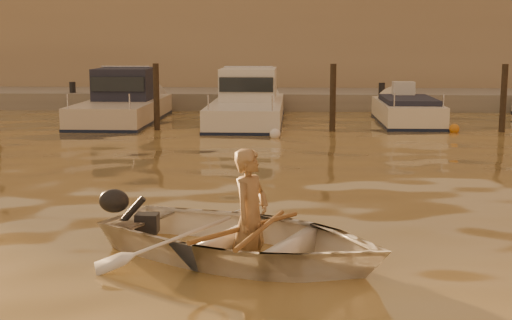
# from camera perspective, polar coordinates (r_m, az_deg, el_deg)

# --- Properties ---
(ground_plane) EXTENTS (160.00, 160.00, 0.00)m
(ground_plane) POSITION_cam_1_polar(r_m,az_deg,el_deg) (8.08, 12.86, -10.24)
(ground_plane) COLOR olive
(ground_plane) RESTS_ON ground
(dinghy) EXTENTS (4.57, 4.05, 0.78)m
(dinghy) POSITION_cam_1_polar(r_m,az_deg,el_deg) (8.91, -1.01, -6.27)
(dinghy) COLOR silver
(dinghy) RESTS_ON ground_plane
(person) EXTENTS (0.63, 0.74, 1.70)m
(person) POSITION_cam_1_polar(r_m,az_deg,el_deg) (8.79, -0.44, -4.60)
(person) COLOR #95724A
(person) RESTS_ON dinghy
(outboard_motor) EXTENTS (0.98, 0.74, 0.70)m
(outboard_motor) POSITION_cam_1_polar(r_m,az_deg,el_deg) (9.70, -8.82, -5.01)
(outboard_motor) COLOR black
(outboard_motor) RESTS_ON dinghy
(oar_port) EXTENTS (0.53, 2.06, 0.13)m
(oar_port) POSITION_cam_1_polar(r_m,az_deg,el_deg) (8.75, 0.43, -5.55)
(oar_port) COLOR olive
(oar_port) RESTS_ON dinghy
(oar_starboard) EXTENTS (1.25, 1.76, 0.13)m
(oar_starboard) POSITION_cam_1_polar(r_m,az_deg,el_deg) (8.85, -0.73, -5.39)
(oar_starboard) COLOR brown
(oar_starboard) RESTS_ON dinghy
(moored_boat_1) EXTENTS (2.30, 6.83, 1.75)m
(moored_boat_1) POSITION_cam_1_polar(r_m,az_deg,el_deg) (24.26, -10.66, 4.53)
(moored_boat_1) COLOR beige
(moored_boat_1) RESTS_ON ground_plane
(moored_boat_2) EXTENTS (2.28, 7.64, 1.75)m
(moored_boat_2) POSITION_cam_1_polar(r_m,az_deg,el_deg) (23.63, -0.68, 4.56)
(moored_boat_2) COLOR silver
(moored_boat_2) RESTS_ON ground_plane
(moored_boat_3) EXTENTS (1.81, 5.32, 0.95)m
(moored_boat_3) POSITION_cam_1_polar(r_m,az_deg,el_deg) (23.91, 11.96, 3.45)
(moored_boat_3) COLOR #ECDFC6
(moored_boat_3) RESTS_ON ground_plane
(piling_1) EXTENTS (0.18, 0.18, 2.20)m
(piling_1) POSITION_cam_1_polar(r_m,az_deg,el_deg) (21.75, -7.97, 4.76)
(piling_1) COLOR #2D2319
(piling_1) RESTS_ON ground_plane
(piling_2) EXTENTS (0.18, 0.18, 2.20)m
(piling_2) POSITION_cam_1_polar(r_m,az_deg,el_deg) (21.39, 6.16, 4.72)
(piling_2) COLOR #2D2319
(piling_2) RESTS_ON ground_plane
(piling_3) EXTENTS (0.18, 0.18, 2.20)m
(piling_3) POSITION_cam_1_polar(r_m,az_deg,el_deg) (22.24, 19.17, 4.43)
(piling_3) COLOR #2D2319
(piling_3) RESTS_ON ground_plane
(fender_b) EXTENTS (0.30, 0.30, 0.30)m
(fender_b) POSITION_cam_1_polar(r_m,az_deg,el_deg) (22.12, -13.31, 2.59)
(fender_b) COLOR #CE5C18
(fender_b) RESTS_ON ground_plane
(fender_c) EXTENTS (0.30, 0.30, 0.30)m
(fender_c) POSITION_cam_1_polar(r_m,az_deg,el_deg) (19.93, 1.53, 2.10)
(fender_c) COLOR white
(fender_c) RESTS_ON ground_plane
(fender_d) EXTENTS (0.30, 0.30, 0.30)m
(fender_d) POSITION_cam_1_polar(r_m,az_deg,el_deg) (21.86, 15.58, 2.41)
(fender_d) COLOR orange
(fender_d) RESTS_ON ground_plane
(quay) EXTENTS (52.00, 4.00, 1.00)m
(quay) POSITION_cam_1_polar(r_m,az_deg,el_deg) (29.13, 5.71, 4.54)
(quay) COLOR gray
(quay) RESTS_ON ground_plane
(waterfront_building) EXTENTS (46.00, 7.00, 4.80)m
(waterfront_building) POSITION_cam_1_polar(r_m,az_deg,el_deg) (34.51, 5.34, 9.07)
(waterfront_building) COLOR #9E8466
(waterfront_building) RESTS_ON quay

